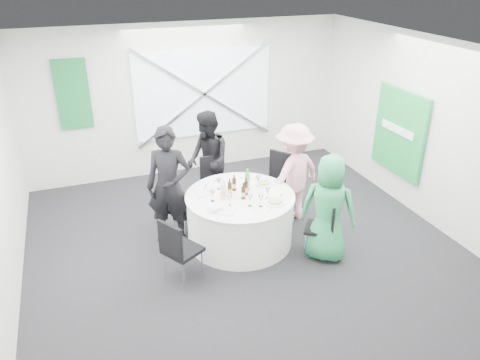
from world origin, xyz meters
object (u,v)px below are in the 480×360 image
object	(u,v)px
person_man_back	(208,161)
person_woman_pink	(293,173)
person_man_back_left	(169,186)
person_woman_green	(328,208)
chair_back	(214,180)
chair_back_left	(173,202)
clear_water_bottle	(223,191)
banquet_table	(240,218)
chair_back_right	(278,178)
green_water_bottle	(247,182)
chair_front_left	(178,247)
chair_front_right	(326,224)

from	to	relation	value
person_man_back	person_woman_pink	bearing A→B (deg)	46.19
person_man_back_left	person_woman_pink	bearing A→B (deg)	21.31
person_man_back	person_woman_green	world-z (taller)	person_man_back
chair_back	person_man_back_left	world-z (taller)	person_man_back_left
chair_back_left	clear_water_bottle	distance (m)	0.97
chair_back_left	person_man_back_left	bearing A→B (deg)	-163.53
person_man_back_left	banquet_table	bearing A→B (deg)	-0.00
person_man_back	person_woman_green	size ratio (longest dim) A/B	1.06
chair_back_left	chair_back_right	distance (m)	1.73
chair_back	green_water_bottle	size ratio (longest dim) A/B	2.77
banquet_table	chair_back	distance (m)	1.06
clear_water_bottle	chair_front_left	bearing A→B (deg)	-142.96
person_woman_green	green_water_bottle	distance (m)	1.22
person_woman_pink	person_man_back_left	bearing A→B (deg)	-20.35
person_man_back	green_water_bottle	xyz separation A→B (m)	(0.26, -1.11, 0.08)
chair_back	person_man_back_left	xyz separation A→B (m)	(-0.87, -0.65, 0.34)
chair_back_right	green_water_bottle	size ratio (longest dim) A/B	2.99
chair_back_left	chair_front_right	bearing A→B (deg)	-89.67
chair_front_left	banquet_table	bearing A→B (deg)	-90.00
chair_back	green_water_bottle	world-z (taller)	green_water_bottle
banquet_table	chair_back	size ratio (longest dim) A/B	1.69
chair_back	person_man_back	distance (m)	0.33
chair_back	chair_back_left	distance (m)	0.88
banquet_table	person_man_back_left	bearing A→B (deg)	156.65
person_woman_pink	clear_water_bottle	distance (m)	1.31
chair_front_right	person_man_back	bearing A→B (deg)	-114.19
chair_front_left	person_man_back	world-z (taller)	person_man_back
chair_front_left	clear_water_bottle	world-z (taller)	clear_water_bottle
person_woman_pink	green_water_bottle	world-z (taller)	person_woman_pink
person_man_back	person_woman_pink	world-z (taller)	person_man_back
chair_back	person_woman_pink	xyz separation A→B (m)	(1.06, -0.72, 0.25)
chair_back	person_woman_green	xyz separation A→B (m)	(1.03, -1.83, 0.22)
chair_back_left	person_man_back	size ratio (longest dim) A/B	0.50
chair_back_left	green_water_bottle	world-z (taller)	green_water_bottle
clear_water_bottle	person_woman_green	bearing A→B (deg)	-31.34
person_woman_green	banquet_table	bearing A→B (deg)	0.00
banquet_table	person_man_back_left	xyz separation A→B (m)	(-0.93, 0.40, 0.50)
chair_back_left	banquet_table	bearing A→B (deg)	-90.00
chair_back	person_woman_pink	bearing A→B (deg)	-37.13
person_man_back	green_water_bottle	distance (m)	1.14
chair_back_left	chair_front_right	distance (m)	2.28
chair_back_left	green_water_bottle	bearing A→B (deg)	-80.32
chair_back_left	chair_front_left	bearing A→B (deg)	-152.81
chair_back	chair_front_left	size ratio (longest dim) A/B	1.01
chair_front_right	person_man_back_left	size ratio (longest dim) A/B	0.49
chair_front_left	green_water_bottle	distance (m)	1.48
chair_back_left	chair_front_right	world-z (taller)	chair_front_right
person_woman_green	person_woman_pink	bearing A→B (deg)	-52.64
chair_front_left	chair_back	bearing A→B (deg)	-61.86
banquet_table	chair_front_left	world-z (taller)	chair_front_left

